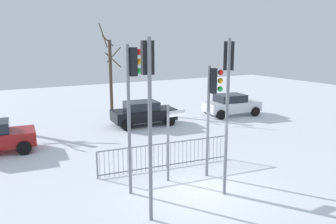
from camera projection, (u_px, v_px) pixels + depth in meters
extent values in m
plane|color=white|center=(199.00, 189.00, 11.93)|extent=(60.00, 60.00, 0.00)
cylinder|color=slate|center=(150.00, 133.00, 9.36)|extent=(0.11, 0.11, 5.18)
cube|color=black|center=(148.00, 58.00, 9.09)|extent=(0.35, 0.27, 0.90)
sphere|color=red|center=(145.00, 46.00, 9.26)|extent=(0.20, 0.20, 0.20)
sphere|color=orange|center=(145.00, 57.00, 9.32)|extent=(0.20, 0.20, 0.20)
sphere|color=green|center=(145.00, 68.00, 9.38)|extent=(0.20, 0.20, 0.20)
cylinder|color=slate|center=(129.00, 122.00, 11.09)|extent=(0.11, 0.11, 4.97)
cube|color=black|center=(132.00, 62.00, 10.78)|extent=(0.24, 0.34, 0.90)
sphere|color=red|center=(139.00, 52.00, 10.85)|extent=(0.20, 0.20, 0.20)
sphere|color=orange|center=(139.00, 61.00, 10.92)|extent=(0.20, 0.20, 0.20)
sphere|color=green|center=(139.00, 71.00, 10.98)|extent=(0.20, 0.20, 0.20)
cylinder|color=slate|center=(227.00, 120.00, 11.02)|extent=(0.11, 0.11, 5.15)
cube|color=black|center=(229.00, 56.00, 10.77)|extent=(0.39, 0.36, 0.90)
sphere|color=red|center=(229.00, 46.00, 10.95)|extent=(0.20, 0.20, 0.20)
sphere|color=orange|center=(228.00, 56.00, 11.01)|extent=(0.20, 0.20, 0.20)
sphere|color=green|center=(228.00, 65.00, 11.07)|extent=(0.20, 0.20, 0.20)
cylinder|color=slate|center=(208.00, 122.00, 12.67)|extent=(0.11, 0.11, 4.20)
cube|color=black|center=(213.00, 81.00, 12.35)|extent=(0.35, 0.39, 0.90)
sphere|color=red|center=(221.00, 72.00, 12.29)|extent=(0.20, 0.20, 0.20)
sphere|color=orange|center=(220.00, 81.00, 12.36)|extent=(0.20, 0.20, 0.20)
sphere|color=green|center=(220.00, 89.00, 12.42)|extent=(0.20, 0.20, 0.20)
cylinder|color=slate|center=(168.00, 144.00, 12.34)|extent=(0.09, 0.09, 2.86)
cube|color=white|center=(177.00, 113.00, 12.33)|extent=(0.70, 0.08, 0.22)
cube|color=slate|center=(167.00, 143.00, 13.68)|extent=(5.59, 0.60, 0.04)
cube|color=slate|center=(167.00, 165.00, 13.87)|extent=(5.59, 0.60, 0.04)
cylinder|color=slate|center=(100.00, 165.00, 12.74)|extent=(0.02, 0.02, 1.05)
cylinder|color=slate|center=(104.00, 164.00, 12.81)|extent=(0.02, 0.02, 1.05)
cylinder|color=slate|center=(109.00, 164.00, 12.88)|extent=(0.02, 0.02, 1.05)
cylinder|color=slate|center=(114.00, 163.00, 12.95)|extent=(0.02, 0.02, 1.05)
cylinder|color=slate|center=(118.00, 162.00, 13.02)|extent=(0.02, 0.02, 1.05)
cylinder|color=slate|center=(123.00, 162.00, 13.09)|extent=(0.02, 0.02, 1.05)
cylinder|color=slate|center=(128.00, 161.00, 13.16)|extent=(0.02, 0.02, 1.05)
cylinder|color=slate|center=(132.00, 161.00, 13.23)|extent=(0.02, 0.02, 1.05)
cylinder|color=slate|center=(137.00, 160.00, 13.30)|extent=(0.02, 0.02, 1.05)
cylinder|color=slate|center=(141.00, 159.00, 13.37)|extent=(0.02, 0.02, 1.05)
cylinder|color=slate|center=(145.00, 159.00, 13.44)|extent=(0.02, 0.02, 1.05)
cylinder|color=slate|center=(150.00, 158.00, 13.51)|extent=(0.02, 0.02, 1.05)
cylinder|color=slate|center=(154.00, 157.00, 13.58)|extent=(0.02, 0.02, 1.05)
cylinder|color=slate|center=(158.00, 157.00, 13.65)|extent=(0.02, 0.02, 1.05)
cylinder|color=slate|center=(162.00, 156.00, 13.72)|extent=(0.02, 0.02, 1.05)
cylinder|color=slate|center=(167.00, 156.00, 13.79)|extent=(0.02, 0.02, 1.05)
cylinder|color=slate|center=(171.00, 155.00, 13.86)|extent=(0.02, 0.02, 1.05)
cylinder|color=slate|center=(175.00, 155.00, 13.93)|extent=(0.02, 0.02, 1.05)
cylinder|color=slate|center=(179.00, 154.00, 14.00)|extent=(0.02, 0.02, 1.05)
cylinder|color=slate|center=(183.00, 153.00, 14.07)|extent=(0.02, 0.02, 1.05)
cylinder|color=slate|center=(187.00, 153.00, 14.13)|extent=(0.02, 0.02, 1.05)
cylinder|color=slate|center=(191.00, 152.00, 14.20)|extent=(0.02, 0.02, 1.05)
cylinder|color=slate|center=(195.00, 152.00, 14.27)|extent=(0.02, 0.02, 1.05)
cylinder|color=slate|center=(198.00, 151.00, 14.34)|extent=(0.02, 0.02, 1.05)
cylinder|color=slate|center=(202.00, 151.00, 14.41)|extent=(0.02, 0.02, 1.05)
cylinder|color=slate|center=(206.00, 150.00, 14.48)|extent=(0.02, 0.02, 1.05)
cylinder|color=slate|center=(210.00, 150.00, 14.55)|extent=(0.02, 0.02, 1.05)
cylinder|color=slate|center=(213.00, 149.00, 14.62)|extent=(0.02, 0.02, 1.05)
cylinder|color=slate|center=(217.00, 149.00, 14.69)|extent=(0.02, 0.02, 1.05)
cylinder|color=slate|center=(221.00, 148.00, 14.76)|extent=(0.02, 0.02, 1.05)
cylinder|color=slate|center=(224.00, 148.00, 14.83)|extent=(0.02, 0.02, 1.05)
cylinder|color=slate|center=(97.00, 165.00, 12.71)|extent=(0.06, 0.06, 1.05)
cylinder|color=slate|center=(226.00, 147.00, 14.87)|extent=(0.06, 0.06, 1.05)
cube|color=silver|center=(232.00, 106.00, 23.57)|extent=(3.98, 2.15, 0.65)
cube|color=#1E232D|center=(230.00, 98.00, 23.40)|extent=(2.07, 1.72, 0.55)
cylinder|color=black|center=(241.00, 107.00, 24.90)|extent=(0.66, 0.30, 0.64)
cylinder|color=black|center=(255.00, 112.00, 23.36)|extent=(0.66, 0.30, 0.64)
cylinder|color=black|center=(208.00, 110.00, 23.92)|extent=(0.66, 0.30, 0.64)
cylinder|color=black|center=(221.00, 115.00, 22.37)|extent=(0.66, 0.30, 0.64)
cylinder|color=black|center=(23.00, 138.00, 16.98)|extent=(0.66, 0.28, 0.64)
cylinder|color=black|center=(24.00, 148.00, 15.46)|extent=(0.66, 0.28, 0.64)
cube|color=black|center=(144.00, 115.00, 20.85)|extent=(3.92, 1.99, 0.65)
cube|color=#1E232D|center=(141.00, 106.00, 20.67)|extent=(2.01, 1.64, 0.55)
cylinder|color=black|center=(159.00, 115.00, 22.22)|extent=(0.66, 0.27, 0.64)
cylinder|color=black|center=(170.00, 121.00, 20.70)|extent=(0.66, 0.27, 0.64)
cylinder|color=black|center=(119.00, 119.00, 21.12)|extent=(0.66, 0.27, 0.64)
cylinder|color=black|center=(127.00, 125.00, 19.61)|extent=(0.66, 0.27, 0.64)
cylinder|color=#473828|center=(111.00, 75.00, 25.15)|extent=(0.24, 0.24, 5.14)
cylinder|color=#473828|center=(108.00, 41.00, 24.26)|extent=(0.69, 0.60, 0.79)
cylinder|color=#473828|center=(114.00, 55.00, 25.38)|extent=(0.86, 0.96, 1.18)
cylinder|color=#473828|center=(103.00, 35.00, 24.24)|extent=(0.30, 1.09, 1.73)
cylinder|color=#473828|center=(113.00, 60.00, 24.43)|extent=(1.22, 0.13, 1.11)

